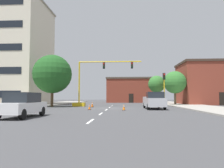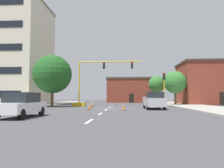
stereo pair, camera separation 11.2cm
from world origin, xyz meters
name	(u,v)px [view 1 (the left image)]	position (x,y,z in m)	size (l,w,h in m)	color
ground_plane	(108,108)	(0.00, 0.00, 0.00)	(160.00, 160.00, 0.00)	#424244
sidewalk_left	(39,105)	(-12.08, 8.00, 0.07)	(6.00, 56.00, 0.14)	#9E998E
sidewalk_right	(188,105)	(12.08, 8.00, 0.07)	(6.00, 56.00, 0.14)	#9E998E
lane_stripe_seg_0	(90,121)	(0.00, -14.00, 0.00)	(0.16, 2.40, 0.01)	silver
lane_stripe_seg_1	(101,114)	(0.00, -8.50, 0.00)	(0.16, 2.40, 0.01)	silver
lane_stripe_seg_2	(106,110)	(0.00, -3.00, 0.00)	(0.16, 2.40, 0.01)	silver
lane_stripe_seg_3	(110,107)	(0.00, 2.50, 0.00)	(0.16, 2.40, 0.01)	silver
lane_stripe_seg_4	(112,106)	(0.00, 8.00, 0.00)	(0.16, 2.40, 0.01)	silver
building_tall_left	(7,54)	(-19.64, 11.06, 9.40)	(14.26, 11.96, 18.78)	beige
building_brick_center	(131,90)	(3.63, 28.61, 3.14)	(12.27, 8.22, 6.25)	brown
building_row_right	(212,83)	(18.39, 14.00, 3.95)	(11.80, 8.54, 7.89)	brown
traffic_signal_gantry	(88,91)	(-3.46, 5.27, 2.32)	(10.34, 1.20, 6.83)	yellow
traffic_light_pole_right	(164,82)	(7.63, 3.67, 3.53)	(0.32, 0.47, 4.80)	yellow
tree_right_mid	(175,82)	(10.70, 10.36, 3.91)	(3.85, 3.85, 5.85)	brown
tree_left_near	(52,74)	(-8.41, 3.49, 4.72)	(5.59, 5.59, 7.52)	#4C3823
tree_right_far	(157,84)	(9.02, 19.66, 4.16)	(3.69, 3.69, 6.02)	#4C3823
pickup_truck_silver	(154,101)	(5.48, -1.20, 0.97)	(2.10, 5.44, 1.99)	#BCBCC1
sedan_white_near_left	(22,105)	(-5.16, -11.95, 0.89)	(1.92, 4.52, 1.74)	white
traffic_cone_roadside_a	(92,104)	(-2.48, 2.82, 0.38)	(0.36, 0.36, 0.78)	black
traffic_cone_roadside_b	(92,105)	(-2.64, 4.03, 0.31)	(0.36, 0.36, 0.63)	black
traffic_cone_roadside_c	(89,107)	(-1.90, -2.92, 0.30)	(0.36, 0.36, 0.62)	black
traffic_cone_roadside_d	(124,107)	(1.94, -3.76, 0.33)	(0.36, 0.36, 0.68)	black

